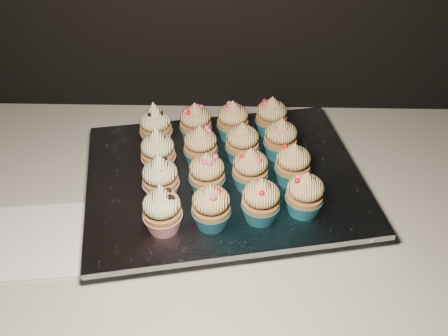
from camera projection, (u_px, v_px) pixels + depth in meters
name	position (u px, v px, depth m)	size (l,w,h in m)	color
cabinet	(133.00, 333.00, 1.23)	(2.40, 0.60, 0.86)	black
worktop	(106.00, 199.00, 0.94)	(2.44, 0.64, 0.04)	beige
napkin	(39.00, 240.00, 0.83)	(0.17, 0.17, 0.00)	white
baking_tray	(224.00, 184.00, 0.93)	(0.46, 0.35, 0.02)	black
foil_lining	(224.00, 177.00, 0.92)	(0.49, 0.39, 0.01)	silver
cupcake_0	(162.00, 210.00, 0.78)	(0.06, 0.06, 0.10)	red
cupcake_1	(211.00, 207.00, 0.79)	(0.06, 0.06, 0.08)	#1B6A80
cupcake_2	(261.00, 201.00, 0.80)	(0.06, 0.06, 0.08)	#1B6A80
cupcake_3	(305.00, 194.00, 0.82)	(0.06, 0.06, 0.08)	#1B6A80
cupcake_4	(160.00, 178.00, 0.84)	(0.06, 0.06, 0.10)	red
cupcake_5	(207.00, 174.00, 0.86)	(0.06, 0.06, 0.08)	#1B6A80
cupcake_6	(250.00, 170.00, 0.87)	(0.06, 0.06, 0.08)	#1B6A80
cupcake_7	(293.00, 165.00, 0.88)	(0.06, 0.06, 0.08)	#1B6A80
cupcake_8	(158.00, 152.00, 0.90)	(0.06, 0.06, 0.10)	red
cupcake_9	(201.00, 147.00, 0.92)	(0.06, 0.06, 0.08)	#1B6A80
cupcake_10	(242.00, 143.00, 0.92)	(0.06, 0.06, 0.08)	#1B6A80
cupcake_11	(280.00, 139.00, 0.93)	(0.06, 0.06, 0.08)	#1B6A80
cupcake_12	(156.00, 126.00, 0.96)	(0.06, 0.06, 0.10)	red
cupcake_13	(195.00, 123.00, 0.98)	(0.06, 0.06, 0.08)	#1B6A80
cupcake_14	(233.00, 121.00, 0.98)	(0.06, 0.06, 0.08)	#1B6A80
cupcake_15	(271.00, 117.00, 0.99)	(0.06, 0.06, 0.08)	#1B6A80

